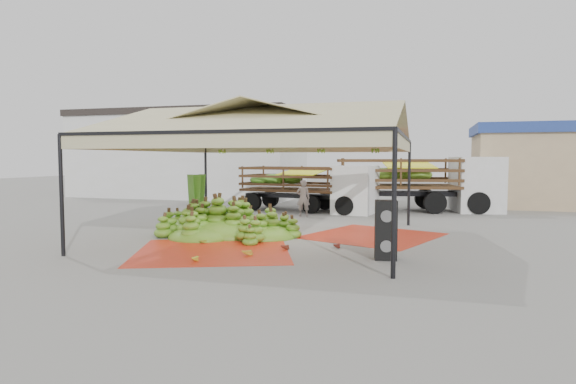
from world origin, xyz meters
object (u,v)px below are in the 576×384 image
(banana_heap, at_px, (225,217))
(truck_right, at_px, (424,178))
(vendor, at_px, (303,198))
(speaker_stack, at_px, (386,230))
(truck_left, at_px, (313,183))

(banana_heap, relative_size, truck_right, 0.68)
(vendor, bearing_deg, speaker_stack, 102.65)
(banana_heap, distance_m, vendor, 5.38)
(vendor, bearing_deg, truck_right, -158.13)
(vendor, bearing_deg, banana_heap, 61.99)
(banana_heap, distance_m, truck_right, 10.69)
(speaker_stack, distance_m, truck_left, 10.60)
(speaker_stack, relative_size, truck_right, 0.19)
(truck_left, distance_m, truck_right, 5.05)
(speaker_stack, bearing_deg, truck_right, 77.47)
(truck_right, bearing_deg, banana_heap, -135.67)
(vendor, xyz_separation_m, truck_right, (4.77, 3.56, 0.76))
(vendor, relative_size, truck_left, 0.24)
(vendor, distance_m, truck_left, 2.14)
(speaker_stack, bearing_deg, vendor, 108.84)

